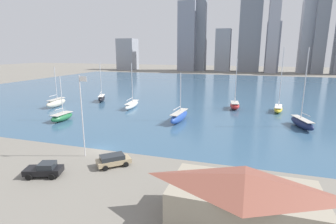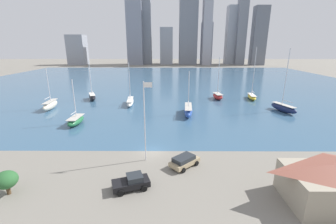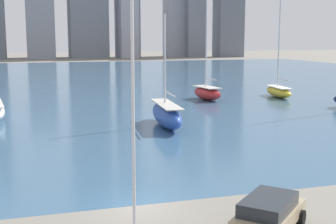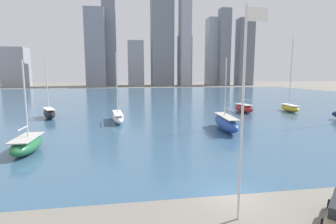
% 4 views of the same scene
% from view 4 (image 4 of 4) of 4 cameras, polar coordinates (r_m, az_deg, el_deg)
% --- Properties ---
extents(ground_plane, '(500.00, 500.00, 0.00)m').
position_cam_4_polar(ground_plane, '(19.40, 13.50, -17.15)').
color(ground_plane, gray).
extents(harbor_water, '(180.00, 140.00, 0.00)m').
position_cam_4_polar(harbor_water, '(86.79, -4.44, 2.82)').
color(harbor_water, '#385B7A').
rests_on(harbor_water, ground_plane).
extents(flag_pole, '(1.24, 0.14, 11.81)m').
position_cam_4_polar(flag_pole, '(14.71, 16.11, 0.67)').
color(flag_pole, silver).
rests_on(flag_pole, ground_plane).
extents(distant_city_skyline, '(166.35, 22.46, 73.46)m').
position_cam_4_polar(distant_city_skyline, '(189.24, -3.13, 14.02)').
color(distant_city_skyline, '#8E939E').
rests_on(distant_city_skyline, ground_plane).
extents(sailboat_red, '(3.13, 6.26, 13.02)m').
position_cam_4_polar(sailboat_red, '(58.81, 16.19, 0.89)').
color(sailboat_red, '#B72828').
rests_on(sailboat_red, harbor_water).
extents(sailboat_black, '(4.39, 6.88, 11.84)m').
position_cam_4_polar(sailboat_black, '(53.90, -24.45, -0.15)').
color(sailboat_black, black).
rests_on(sailboat_black, harbor_water).
extents(sailboat_green, '(2.56, 6.33, 9.70)m').
position_cam_4_polar(sailboat_green, '(31.48, -28.36, -6.20)').
color(sailboat_green, '#236B3D').
rests_on(sailboat_green, harbor_water).
extents(sailboat_white, '(2.70, 9.31, 11.90)m').
position_cam_4_polar(sailboat_white, '(46.21, -10.85, -1.00)').
color(sailboat_white, white).
rests_on(sailboat_white, harbor_water).
extents(sailboat_blue, '(2.68, 9.53, 10.54)m').
position_cam_4_polar(sailboat_blue, '(39.30, 12.48, -2.30)').
color(sailboat_blue, '#284CA8').
rests_on(sailboat_blue, harbor_water).
extents(sailboat_yellow, '(2.76, 7.28, 15.93)m').
position_cam_4_polar(sailboat_yellow, '(63.96, 25.00, 0.95)').
color(sailboat_yellow, yellow).
rests_on(sailboat_yellow, harbor_water).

